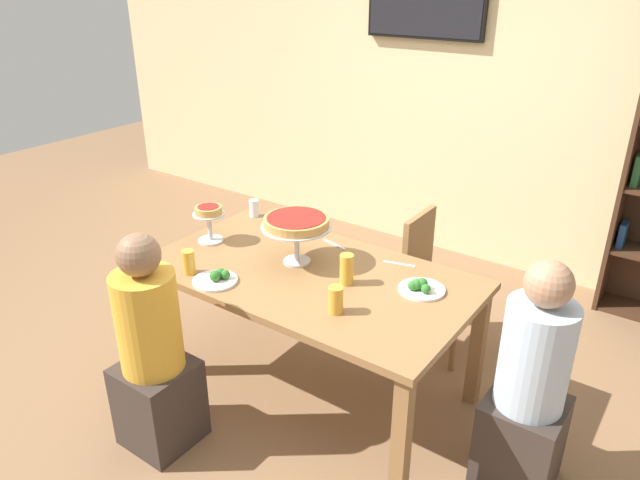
% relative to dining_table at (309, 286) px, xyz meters
% --- Properties ---
extents(ground_plane, '(12.00, 12.00, 0.00)m').
position_rel_dining_table_xyz_m(ground_plane, '(0.00, 0.00, -0.66)').
color(ground_plane, '#846042').
extents(rear_partition, '(8.00, 0.12, 2.80)m').
position_rel_dining_table_xyz_m(rear_partition, '(0.00, 2.20, 0.74)').
color(rear_partition, beige).
rests_on(rear_partition, ground_plane).
extents(dining_table, '(1.73, 0.97, 0.74)m').
position_rel_dining_table_xyz_m(dining_table, '(0.00, 0.00, 0.00)').
color(dining_table, olive).
rests_on(dining_table, ground_plane).
extents(television, '(0.96, 0.05, 0.54)m').
position_rel_dining_table_xyz_m(television, '(-0.46, 2.11, 1.32)').
color(television, black).
extents(diner_head_east, '(0.34, 0.34, 1.15)m').
position_rel_dining_table_xyz_m(diner_head_east, '(1.19, 0.01, -0.17)').
color(diner_head_east, '#382D28').
rests_on(diner_head_east, ground_plane).
extents(diner_near_left, '(0.34, 0.34, 1.15)m').
position_rel_dining_table_xyz_m(diner_near_left, '(-0.36, -0.78, -0.17)').
color(diner_near_left, '#382D28').
rests_on(diner_near_left, ground_plane).
extents(chair_far_right, '(0.40, 0.40, 0.87)m').
position_rel_dining_table_xyz_m(chair_far_right, '(0.36, 0.78, -0.17)').
color(chair_far_right, olive).
rests_on(chair_far_right, ground_plane).
extents(deep_dish_pizza_stand, '(0.38, 0.38, 0.27)m').
position_rel_dining_table_xyz_m(deep_dish_pizza_stand, '(-0.12, 0.06, 0.31)').
color(deep_dish_pizza_stand, silver).
rests_on(deep_dish_pizza_stand, dining_table).
extents(personal_pizza_stand, '(0.19, 0.19, 0.22)m').
position_rel_dining_table_xyz_m(personal_pizza_stand, '(-0.70, -0.02, 0.24)').
color(personal_pizza_stand, silver).
rests_on(personal_pizza_stand, dining_table).
extents(salad_plate_near_diner, '(0.23, 0.23, 0.07)m').
position_rel_dining_table_xyz_m(salad_plate_near_diner, '(-0.32, -0.36, 0.10)').
color(salad_plate_near_diner, white).
rests_on(salad_plate_near_diner, dining_table).
extents(salad_plate_far_diner, '(0.23, 0.23, 0.07)m').
position_rel_dining_table_xyz_m(salad_plate_far_diner, '(0.57, 0.16, 0.10)').
color(salad_plate_far_diner, white).
rests_on(salad_plate_far_diner, dining_table).
extents(beer_glass_amber_tall, '(0.07, 0.07, 0.16)m').
position_rel_dining_table_xyz_m(beer_glass_amber_tall, '(0.23, 0.01, 0.16)').
color(beer_glass_amber_tall, gold).
rests_on(beer_glass_amber_tall, dining_table).
extents(beer_glass_amber_short, '(0.07, 0.07, 0.13)m').
position_rel_dining_table_xyz_m(beer_glass_amber_short, '(-0.51, -0.37, 0.15)').
color(beer_glass_amber_short, gold).
rests_on(beer_glass_amber_short, dining_table).
extents(beer_glass_amber_spare, '(0.07, 0.07, 0.13)m').
position_rel_dining_table_xyz_m(beer_glass_amber_spare, '(0.34, -0.25, 0.15)').
color(beer_glass_amber_spare, gold).
rests_on(beer_glass_amber_spare, dining_table).
extents(water_glass_clear_near, '(0.06, 0.06, 0.11)m').
position_rel_dining_table_xyz_m(water_glass_clear_near, '(-0.75, 0.42, 0.14)').
color(water_glass_clear_near, white).
rests_on(water_glass_clear_near, dining_table).
extents(cutlery_fork_near, '(0.18, 0.06, 0.00)m').
position_rel_dining_table_xyz_m(cutlery_fork_near, '(0.34, 0.36, 0.08)').
color(cutlery_fork_near, silver).
rests_on(cutlery_fork_near, dining_table).
extents(cutlery_knife_near, '(0.18, 0.05, 0.00)m').
position_rel_dining_table_xyz_m(cutlery_knife_near, '(-0.08, 0.36, 0.08)').
color(cutlery_knife_near, silver).
rests_on(cutlery_knife_near, dining_table).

